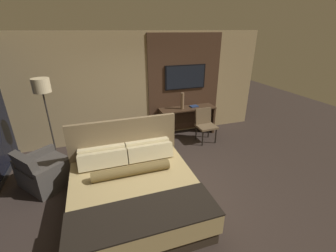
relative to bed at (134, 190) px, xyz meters
name	(u,v)px	position (x,y,z in m)	size (l,w,h in m)	color
ground_plane	(166,193)	(0.60, 0.14, -0.34)	(16.00, 16.00, 0.00)	#332823
wall_back_tv_panel	(142,88)	(0.77, 2.73, 1.06)	(7.20, 0.09, 2.80)	tan
bed	(134,190)	(0.00, 0.00, 0.00)	(2.07, 2.11, 1.27)	#33281E
desk	(187,116)	(1.99, 2.47, 0.19)	(1.58, 0.47, 0.80)	#422D1E
tv	(185,77)	(1.99, 2.66, 1.28)	(1.17, 0.04, 0.66)	black
desk_chair	(205,122)	(2.28, 1.91, 0.19)	(0.51, 0.51, 0.89)	brown
armchair_by_window	(46,172)	(-1.52, 1.17, -0.07)	(1.19, 1.20, 0.80)	#47423D
floor_lamp	(43,93)	(-1.41, 1.90, 1.31)	(0.34, 0.34, 1.94)	#282623
vase_tall	(182,101)	(1.81, 2.40, 0.69)	(0.09, 0.09, 0.45)	#846647
book	(194,106)	(2.20, 2.46, 0.48)	(0.24, 0.17, 0.03)	navy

